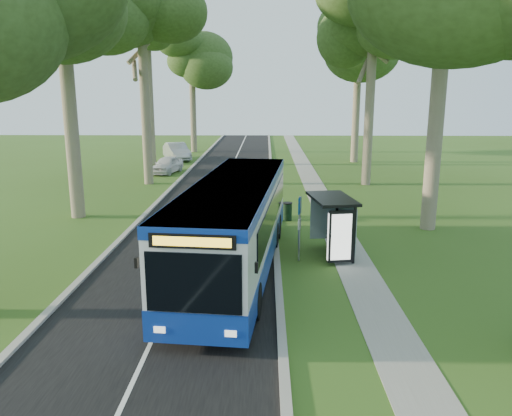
{
  "coord_description": "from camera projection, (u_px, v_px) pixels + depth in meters",
  "views": [
    {
      "loc": [
        -0.46,
        -17.77,
        6.53
      ],
      "look_at": [
        -0.87,
        3.41,
        1.6
      ],
      "focal_mm": 35.0,
      "sensor_mm": 36.0,
      "label": 1
    }
  ],
  "objects": [
    {
      "name": "road",
      "position": [
        213.0,
        209.0,
        28.58
      ],
      "size": [
        7.0,
        100.0,
        0.02
      ],
      "primitive_type": "cube",
      "color": "black",
      "rests_on": "ground"
    },
    {
      "name": "litter_bin",
      "position": [
        287.0,
        211.0,
        25.96
      ],
      "size": [
        0.54,
        0.54,
        0.95
      ],
      "rotation": [
        0.0,
        0.0,
        -0.3
      ],
      "color": "black",
      "rests_on": "ground"
    },
    {
      "name": "footpath",
      "position": [
        326.0,
        209.0,
        28.45
      ],
      "size": [
        1.5,
        100.0,
        0.02
      ],
      "primitive_type": "cube",
      "color": "gray",
      "rests_on": "ground"
    },
    {
      "name": "car_white",
      "position": [
        167.0,
        165.0,
        41.12
      ],
      "size": [
        2.41,
        4.31,
        1.39
      ],
      "primitive_type": "imported",
      "rotation": [
        0.0,
        0.0,
        -0.2
      ],
      "color": "silver",
      "rests_on": "ground"
    },
    {
      "name": "kerb_west",
      "position": [
        152.0,
        208.0,
        28.64
      ],
      "size": [
        0.25,
        100.0,
        0.12
      ],
      "primitive_type": "cube",
      "color": "#9E9B93",
      "rests_on": "ground"
    },
    {
      "name": "car_silver",
      "position": [
        177.0,
        151.0,
        49.08
      ],
      "size": [
        3.63,
        5.37,
        1.67
      ],
      "primitive_type": "imported",
      "rotation": [
        0.0,
        0.0,
        0.4
      ],
      "color": "#B1B3B9",
      "rests_on": "ground"
    },
    {
      "name": "tree_east_d",
      "position": [
        359.0,
        36.0,
        45.23
      ],
      "size": [
        5.2,
        5.2,
        15.51
      ],
      "color": "#7A6B56",
      "rests_on": "ground"
    },
    {
      "name": "tree_east_c",
      "position": [
        373.0,
        35.0,
        33.84
      ],
      "size": [
        5.2,
        5.2,
        13.88
      ],
      "color": "#7A6B56",
      "rests_on": "ground"
    },
    {
      "name": "tree_west_e",
      "position": [
        191.0,
        51.0,
        53.49
      ],
      "size": [
        5.2,
        5.2,
        14.58
      ],
      "color": "#7A6B56",
      "rests_on": "ground"
    },
    {
      "name": "bus_stop_sign",
      "position": [
        299.0,
        221.0,
        19.43
      ],
      "size": [
        0.15,
        0.36,
        2.62
      ],
      "rotation": [
        0.0,
        0.0,
        -0.3
      ],
      "color": "gray",
      "rests_on": "ground"
    },
    {
      "name": "bus_shelter",
      "position": [
        336.0,
        217.0,
        19.76
      ],
      "size": [
        1.94,
        3.02,
        2.42
      ],
      "rotation": [
        0.0,
        0.0,
        0.15
      ],
      "color": "black",
      "rests_on": "ground"
    },
    {
      "name": "ground",
      "position": [
        277.0,
        270.0,
        18.78
      ],
      "size": [
        120.0,
        120.0,
        0.0
      ],
      "primitive_type": "plane",
      "color": "#37571B",
      "rests_on": "ground"
    },
    {
      "name": "tree_west_c",
      "position": [
        142.0,
        35.0,
        34.13
      ],
      "size": [
        5.2,
        5.2,
        13.98
      ],
      "color": "#7A6B56",
      "rests_on": "ground"
    },
    {
      "name": "kerb_east",
      "position": [
        274.0,
        208.0,
        28.5
      ],
      "size": [
        0.25,
        100.0,
        0.12
      ],
      "primitive_type": "cube",
      "color": "#9E9B93",
      "rests_on": "ground"
    },
    {
      "name": "centre_line",
      "position": [
        213.0,
        209.0,
        28.58
      ],
      "size": [
        0.12,
        100.0,
        0.0
      ],
      "primitive_type": "cube",
      "color": "white",
      "rests_on": "road"
    },
    {
      "name": "bus",
      "position": [
        235.0,
        225.0,
        18.29
      ],
      "size": [
        3.94,
        13.02,
        3.4
      ],
      "rotation": [
        0.0,
        0.0,
        -0.1
      ],
      "color": "silver",
      "rests_on": "ground"
    },
    {
      "name": "tree_west_d",
      "position": [
        145.0,
        5.0,
        43.11
      ],
      "size": [
        5.2,
        5.2,
        18.8
      ],
      "color": "#7A6B56",
      "rests_on": "ground"
    }
  ]
}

